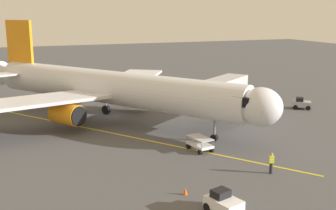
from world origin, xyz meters
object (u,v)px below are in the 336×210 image
tug_portside (223,203)px  safety_cone_nose_right (228,117)px  tug_starboard_side (301,103)px  ground_crew_marshaller (271,163)px  airplane (108,88)px  safety_cone_nose_left (185,191)px  baggage_cart_near_nose (200,144)px  jet_bridge (217,93)px

tug_portside → safety_cone_nose_right: bearing=-120.1°
tug_starboard_side → ground_crew_marshaller: bearing=45.9°
safety_cone_nose_right → airplane: bearing=-16.8°
tug_starboard_side → safety_cone_nose_left: 31.19m
tug_portside → tug_starboard_side: same height
airplane → tug_portside: size_ratio=13.29×
airplane → ground_crew_marshaller: bearing=112.1°
ground_crew_marshaller → tug_portside: (6.78, 4.51, -0.18)m
airplane → tug_starboard_side: (-25.27, 2.88, -3.30)m
tug_starboard_side → safety_cone_nose_right: (11.67, 1.23, -0.43)m
safety_cone_nose_left → safety_cone_nose_right: (-13.28, -17.47, 0.00)m
baggage_cart_near_nose → tug_portside: size_ratio=1.06×
airplane → jet_bridge: size_ratio=3.37×
safety_cone_nose_left → baggage_cart_near_nose: bearing=-121.6°
jet_bridge → safety_cone_nose_left: size_ratio=18.90×
airplane → safety_cone_nose_left: size_ratio=63.66×
ground_crew_marshaller → baggage_cart_near_nose: (2.86, -7.14, -0.23)m
jet_bridge → ground_crew_marshaller: size_ratio=6.08×
safety_cone_nose_right → jet_bridge: bearing=36.2°
baggage_cart_near_nose → safety_cone_nose_right: 12.30m
baggage_cart_near_nose → tug_starboard_side: bearing=-152.3°
baggage_cart_near_nose → safety_cone_nose_right: (-8.18, -9.19, -0.38)m
safety_cone_nose_left → ground_crew_marshaller: bearing=-171.8°
jet_bridge → safety_cone_nose_right: (-2.68, -1.96, -3.49)m
jet_bridge → baggage_cart_near_nose: (5.49, 7.23, -3.11)m
tug_portside → safety_cone_nose_right: size_ratio=4.79×
airplane → tug_portside: airplane is taller
tug_starboard_side → safety_cone_nose_left: tug_starboard_side is taller
airplane → baggage_cart_near_nose: (-5.43, 13.30, -3.35)m
tug_starboard_side → tug_portside: bearing=42.9°
tug_portside → safety_cone_nose_left: tug_portside is taller
baggage_cart_near_nose → tug_portside: tug_portside is taller
tug_portside → safety_cone_nose_left: (1.18, -3.36, -0.43)m
airplane → safety_cone_nose_right: airplane is taller
baggage_cart_near_nose → safety_cone_nose_right: bearing=-131.7°
safety_cone_nose_left → safety_cone_nose_right: size_ratio=1.00×
airplane → jet_bridge: (-10.92, 6.07, -0.24)m
jet_bridge → baggage_cart_near_nose: size_ratio=3.72×
ground_crew_marshaller → safety_cone_nose_right: bearing=-108.0°
baggage_cart_near_nose → jet_bridge: bearing=-127.2°
ground_crew_marshaller → baggage_cart_near_nose: 7.69m
tug_portside → tug_starboard_side: 32.43m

